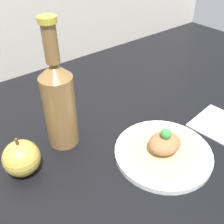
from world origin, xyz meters
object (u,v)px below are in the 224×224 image
plated_food (164,145)px  apple (22,158)px  plate (163,152)px  cider_bottle (59,102)px

plated_food → apple: apple is taller
plate → plated_food: 2.32cm
plated_food → cider_bottle: 25.78cm
plate → cider_bottle: bearing=129.7°
cider_bottle → apple: bearing=-164.7°
plated_food → apple: size_ratio=1.69×
plated_food → plate: bearing=90.0°
plated_food → apple: bearing=150.4°
cider_bottle → apple: (-11.79, -3.23, -7.72)cm
cider_bottle → apple: cider_bottle is taller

